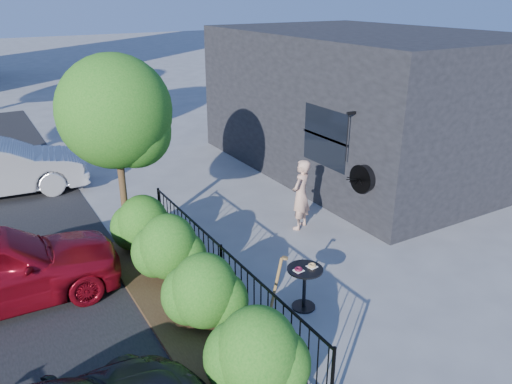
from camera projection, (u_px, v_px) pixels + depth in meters
ground at (293, 277)px, 9.43m from camera, size 120.00×120.00×0.00m
shop_building at (362, 101)px, 14.87m from camera, size 6.22×9.00×4.00m
fence at (222, 273)px, 8.52m from camera, size 0.05×6.05×1.10m
planting_bed at (185, 311)px, 8.38m from camera, size 1.30×6.00×0.08m
shrubs at (186, 272)px, 8.26m from camera, size 1.10×5.60×1.24m
patio_tree at (119, 119)px, 9.55m from camera, size 2.20×2.20×3.94m
cafe_table at (305, 281)px, 8.35m from camera, size 0.61×0.61×0.81m
woman at (301, 195)px, 11.13m from camera, size 0.71×0.63×1.62m
shovel at (272, 302)px, 7.64m from camera, size 0.45×0.18×1.36m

